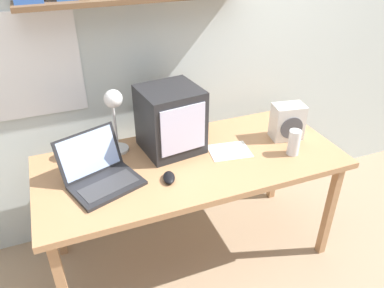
{
  "coord_description": "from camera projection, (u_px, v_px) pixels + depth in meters",
  "views": [
    {
      "loc": [
        -0.63,
        -1.58,
        1.85
      ],
      "look_at": [
        0.0,
        0.0,
        0.81
      ],
      "focal_mm": 35.0,
      "sensor_mm": 36.0,
      "label": 1
    }
  ],
  "objects": [
    {
      "name": "back_wall",
      "position": [
        159.0,
        27.0,
        2.13
      ],
      "size": [
        5.6,
        0.24,
        2.6
      ],
      "color": "silver",
      "rests_on": "ground_plane"
    },
    {
      "name": "desk_lamp",
      "position": [
        114.0,
        111.0,
        1.95
      ],
      "size": [
        0.12,
        0.17,
        0.39
      ],
      "rotation": [
        0.0,
        0.0,
        -0.03
      ],
      "color": "white",
      "rests_on": "corner_desk"
    },
    {
      "name": "loose_paper_near_laptop",
      "position": [
        81.0,
        158.0,
        2.06
      ],
      "size": [
        0.23,
        0.23,
        0.0
      ],
      "rotation": [
        0.0,
        0.0,
        -0.25
      ],
      "color": "silver",
      "rests_on": "corner_desk"
    },
    {
      "name": "corner_desk",
      "position": [
        192.0,
        168.0,
        2.07
      ],
      "size": [
        1.66,
        0.72,
        0.71
      ],
      "color": "#B17E53",
      "rests_on": "ground_plane"
    },
    {
      "name": "space_heater",
      "position": [
        287.0,
        122.0,
        2.2
      ],
      "size": [
        0.2,
        0.15,
        0.21
      ],
      "rotation": [
        0.0,
        0.0,
        -0.17
      ],
      "color": "silver",
      "rests_on": "corner_desk"
    },
    {
      "name": "computer_mouse",
      "position": [
        169.0,
        177.0,
        1.88
      ],
      "size": [
        0.08,
        0.12,
        0.03
      ],
      "rotation": [
        0.0,
        0.0,
        -0.26
      ],
      "color": "black",
      "rests_on": "corner_desk"
    },
    {
      "name": "ground_plane",
      "position": [
        192.0,
        251.0,
        2.41
      ],
      "size": [
        12.0,
        12.0,
        0.0
      ],
      "primitive_type": "plane",
      "color": "#9B8165"
    },
    {
      "name": "juice_glass",
      "position": [
        294.0,
        144.0,
        2.06
      ],
      "size": [
        0.07,
        0.07,
        0.15
      ],
      "color": "white",
      "rests_on": "corner_desk"
    },
    {
      "name": "crt_monitor",
      "position": [
        171.0,
        120.0,
        2.05
      ],
      "size": [
        0.35,
        0.34,
        0.36
      ],
      "rotation": [
        0.0,
        0.0,
        0.13
      ],
      "color": "#232326",
      "rests_on": "corner_desk"
    },
    {
      "name": "printed_handout",
      "position": [
        229.0,
        151.0,
        2.11
      ],
      "size": [
        0.25,
        0.21,
        0.0
      ],
      "rotation": [
        0.0,
        0.0,
        -0.14
      ],
      "color": "white",
      "rests_on": "corner_desk"
    },
    {
      "name": "laptop",
      "position": [
        99.0,
        171.0,
        1.85
      ],
      "size": [
        0.41,
        0.4,
        0.23
      ],
      "rotation": [
        0.0,
        0.0,
        0.34
      ],
      "color": "#232326",
      "rests_on": "corner_desk"
    }
  ]
}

